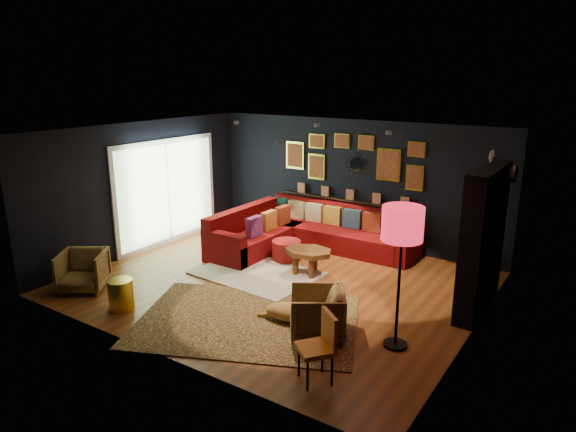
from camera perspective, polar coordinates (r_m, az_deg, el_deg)
The scene contains 20 objects.
floor at distance 8.93m, azimuth -1.16°, elevation -7.48°, with size 6.50×6.50×0.00m, color brown.
room_walls at distance 8.43m, azimuth -1.21°, elevation 2.53°, with size 6.50×6.50×6.50m.
sectional at distance 10.55m, azimuth 1.68°, elevation -1.93°, with size 3.41×2.69×0.86m.
ledge at distance 10.84m, azimuth 6.91°, elevation 1.71°, with size 3.20×0.12×0.04m, color black.
gallery_wall at distance 10.70m, azimuth 7.09°, elevation 6.38°, with size 3.15×0.04×1.02m.
sunburst_mirror at distance 10.67m, azimuth 7.62°, elevation 5.75°, with size 0.47×0.16×0.47m.
fireplace at distance 8.19m, azimuth 20.74°, elevation -3.06°, with size 0.31×1.60×2.20m.
deer_head at distance 8.41m, azimuth 22.51°, elevation 4.50°, with size 0.50×0.28×0.45m.
sliding_door at distance 11.05m, azimuth -13.23°, elevation 2.64°, with size 0.06×2.80×2.20m.
ceiling_spots at distance 8.93m, azimuth 1.72°, elevation 9.55°, with size 3.30×2.50×0.06m.
shag_rug at distance 9.33m, azimuth -3.48°, elevation -6.37°, with size 2.09×1.52×0.03m, color beige.
leopard_rug at distance 7.69m, azimuth -4.50°, elevation -11.45°, with size 3.15×2.25×0.02m, color tan.
coffee_table at distance 9.18m, azimuth 2.26°, elevation -4.27°, with size 0.97×0.79×0.44m.
pouf at distance 9.90m, azimuth -0.16°, elevation -3.79°, with size 0.56×0.56×0.37m, color maroon.
armchair_left at distance 9.20m, azimuth -21.84°, elevation -5.48°, with size 0.71×0.67×0.73m, color #BD8D47.
armchair_right at distance 7.12m, azimuth 3.26°, elevation -10.49°, with size 0.72×0.67×0.74m, color #BD8D47.
gold_stool at distance 8.32m, azimuth -18.07°, elevation -8.29°, with size 0.38×0.38×0.48m, color yellow.
orange_chair at distance 6.13m, azimuth 3.72°, elevation -13.77°, with size 0.56×0.56×0.85m.
floor_lamp at distance 6.54m, azimuth 12.59°, elevation -1.42°, with size 0.53×0.53×1.92m.
dog at distance 7.54m, azimuth 0.55°, elevation -10.36°, with size 1.15×0.57×0.36m, color tan, non-canonical shape.
Camera 1 is at (4.69, -6.74, 3.50)m, focal length 32.00 mm.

